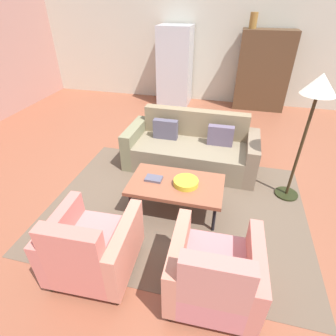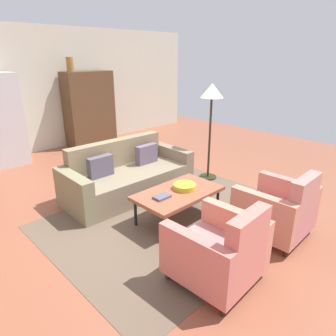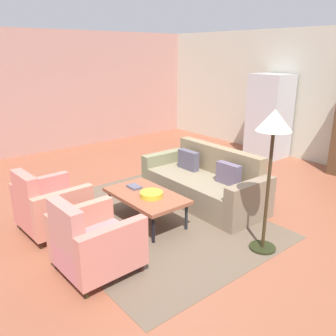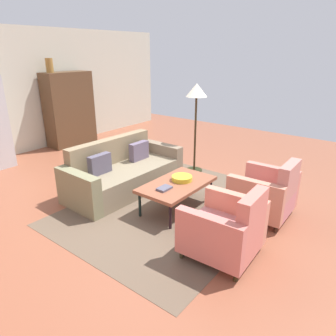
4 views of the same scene
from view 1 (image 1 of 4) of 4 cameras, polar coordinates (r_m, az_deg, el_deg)
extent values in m
plane|color=brown|center=(4.28, 4.15, -1.56)|extent=(11.11, 11.11, 0.00)
cube|color=beige|center=(7.34, 10.49, 24.70)|extent=(9.25, 0.12, 2.80)
cube|color=brown|center=(3.69, 1.81, -8.09)|extent=(3.40, 2.60, 0.01)
cube|color=#7F7259|center=(4.41, 4.79, 2.78)|extent=(1.76, 0.94, 0.42)
cube|color=#816F51|center=(4.62, 5.78, 7.32)|extent=(1.74, 0.22, 0.86)
cube|color=#7C6A54|center=(4.33, 17.42, 2.12)|extent=(0.20, 0.90, 0.62)
cube|color=#797757|center=(4.60, -7.02, 5.43)|extent=(0.20, 0.90, 0.62)
cube|color=#5F5267|center=(4.28, 11.23, 6.86)|extent=(0.40, 0.12, 0.32)
cube|color=#514C5C|center=(4.41, -0.54, 8.35)|extent=(0.40, 0.12, 0.32)
cylinder|color=black|center=(3.86, -5.11, -2.56)|extent=(0.04, 0.04, 0.38)
cylinder|color=black|center=(3.71, 10.69, -4.83)|extent=(0.04, 0.04, 0.38)
cylinder|color=black|center=(3.45, -8.03, -7.85)|extent=(0.04, 0.04, 0.38)
cylinder|color=black|center=(3.28, 9.84, -10.74)|extent=(0.04, 0.04, 0.38)
cube|color=brown|center=(3.40, 1.75, -3.61)|extent=(1.20, 0.70, 0.05)
cylinder|color=#2F2D1A|center=(3.40, -17.76, -13.52)|extent=(0.05, 0.05, 0.10)
cylinder|color=#382212|center=(3.18, -6.43, -15.89)|extent=(0.05, 0.05, 0.10)
cylinder|color=#2D2311|center=(3.06, -23.81, -22.30)|extent=(0.05, 0.05, 0.10)
cylinder|color=#3A2215|center=(2.81, -10.89, -26.09)|extent=(0.05, 0.05, 0.10)
cube|color=tan|center=(2.93, -15.36, -16.84)|extent=(0.59, 0.82, 0.30)
cube|color=#D47466|center=(2.58, -19.35, -18.71)|extent=(0.57, 0.16, 0.78)
cube|color=#D07267|center=(2.98, -21.81, -13.64)|extent=(0.15, 0.80, 0.56)
cube|color=tan|center=(2.72, -9.03, -16.59)|extent=(0.15, 0.80, 0.56)
cylinder|color=#3D2117|center=(3.07, 3.20, -18.07)|extent=(0.05, 0.05, 0.10)
cylinder|color=#361B17|center=(3.09, 16.51, -19.51)|extent=(0.05, 0.05, 0.10)
cylinder|color=#341E14|center=(2.70, 0.43, -29.19)|extent=(0.05, 0.05, 0.10)
cylinder|color=#332914|center=(2.72, 16.97, -30.86)|extent=(0.05, 0.05, 0.10)
cube|color=#C97578|center=(2.69, 9.73, -21.94)|extent=(0.58, 0.81, 0.30)
cube|color=tan|center=(2.31, 9.68, -25.19)|extent=(0.56, 0.16, 0.78)
cube|color=tan|center=(2.60, 2.11, -19.28)|extent=(0.14, 0.80, 0.56)
cube|color=tan|center=(2.62, 17.94, -20.95)|extent=(0.14, 0.80, 0.56)
cylinder|color=gold|center=(3.35, 3.87, -3.10)|extent=(0.32, 0.32, 0.07)
cube|color=#545363|center=(3.44, -3.08, -2.29)|extent=(0.22, 0.15, 0.03)
cube|color=#503621|center=(7.09, 19.76, 18.98)|extent=(1.20, 0.50, 1.80)
cube|color=#3F1C12|center=(7.32, 17.20, 19.83)|extent=(0.56, 0.01, 1.51)
cube|color=#421C0F|center=(7.38, 22.07, 19.03)|extent=(0.56, 0.01, 1.51)
cylinder|color=olive|center=(6.92, 17.92, 27.99)|extent=(0.17, 0.17, 0.32)
cube|color=#B7BABF|center=(7.12, 1.49, 21.03)|extent=(0.80, 0.70, 1.85)
cylinder|color=#99999E|center=(7.45, 2.58, 22.29)|extent=(0.02, 0.02, 0.70)
cylinder|color=black|center=(4.23, 24.08, -5.11)|extent=(0.32, 0.32, 0.03)
cylinder|color=#342815|center=(3.85, 26.55, 3.59)|extent=(0.04, 0.04, 1.45)
cone|color=beige|center=(3.56, 30.02, 15.41)|extent=(0.40, 0.40, 0.24)
camera|label=2|loc=(3.28, -74.81, 4.18)|focal=32.43mm
camera|label=3|loc=(3.16, 100.34, -9.61)|focal=37.78mm
camera|label=4|loc=(4.02, -75.55, 6.80)|focal=33.28mm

